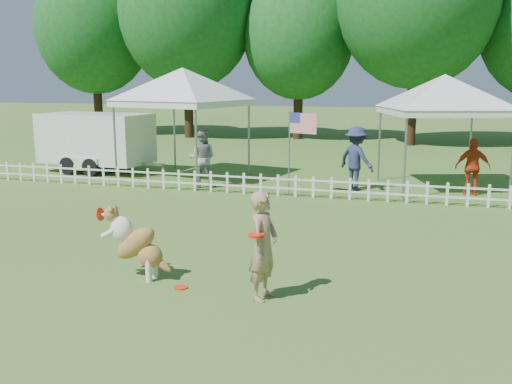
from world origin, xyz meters
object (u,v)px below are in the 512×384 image
Objects in this scene: spectator_b at (356,158)px; canopy_tent_left at (184,125)px; canopy_tent_right at (441,134)px; spectator_a at (202,158)px; frisbee_on_turf at (181,287)px; spectator_c at (473,167)px; dog at (137,243)px; cargo_trailer at (96,142)px; handler at (264,246)px; flag_pole at (289,154)px.

canopy_tent_left is at bearing 30.90° from spectator_b.
canopy_tent_right is 7.09m from spectator_a.
spectator_b is at bearing 79.25° from frisbee_on_turf.
spectator_c reaches higher than frisbee_on_turf.
spectator_b is at bearing 73.95° from dog.
canopy_tent_right reaches higher than dog.
cargo_trailer reaches higher than dog.
canopy_tent_left is 2.18× the size of spectator_c.
canopy_tent_right is (2.70, 9.74, 0.83)m from handler.
frisbee_on_turf is 9.14m from spectator_b.
spectator_c is at bearing -54.62° from canopy_tent_right.
frisbee_on_turf is at bearing -70.37° from flag_pole.
flag_pole reaches higher than cargo_trailer.
spectator_a is at bearing 104.26° from dog.
flag_pole is at bearing -12.66° from canopy_tent_left.
handler reaches higher than spectator_c.
cargo_trailer is (-8.85, 9.89, 0.23)m from handler.
frisbee_on_turf is 0.14× the size of spectator_c.
canopy_tent_left reaches higher than flag_pole.
frisbee_on_turf is 12.42m from cargo_trailer.
cargo_trailer is 7.82m from flag_pole.
handler is 10.91m from canopy_tent_left.
dog is at bearing -49.56° from cargo_trailer.
cargo_trailer is 12.44m from spectator_c.
canopy_tent_right is at bearing -178.49° from spectator_a.
spectator_b is (5.65, -0.50, -0.82)m from canopy_tent_left.
canopy_tent_right reaches higher than frisbee_on_turf.
canopy_tent_right reaches higher than spectator_c.
canopy_tent_right reaches higher than flag_pole.
spectator_a is (-4.16, 8.13, 0.07)m from handler.
canopy_tent_left is at bearing 38.20° from handler.
canopy_tent_right is at bearing 5.07° from cargo_trailer.
handler is at bearing -123.01° from canopy_tent_right.
handler is 0.87× the size of spectator_b.
spectator_c is (3.22, 0.11, -0.13)m from spectator_b.
spectator_a reaches higher than handler.
frisbee_on_turf is at bearing 97.47° from spectator_a.
handler is at bearing 123.77° from spectator_b.
canopy_tent_left is at bearing 108.93° from dog.
handler is 0.46× the size of canopy_tent_left.
canopy_tent_left is (-5.31, 9.48, 0.94)m from handler.
spectator_b is at bearing -3.46° from spectator_c.
canopy_tent_right is 1.87× the size of spectator_a.
flag_pole reaches higher than spectator_a.
frisbee_on_turf is at bearing 115.21° from spectator_b.
dog is 5.41× the size of frisbee_on_turf.
cargo_trailer is 5.01m from spectator_a.
flag_pole is at bearing 19.06° from handler.
spectator_b is (0.34, 8.98, 0.12)m from handler.
flag_pole is 1.47× the size of spectator_c.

